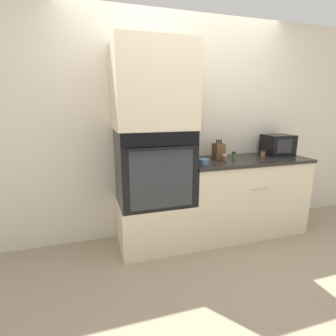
{
  "coord_description": "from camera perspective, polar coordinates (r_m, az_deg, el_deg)",
  "views": [
    {
      "loc": [
        -1.04,
        -2.29,
        1.51
      ],
      "look_at": [
        -0.26,
        0.21,
        0.89
      ],
      "focal_mm": 28.0,
      "sensor_mm": 36.0,
      "label": 1
    }
  ],
  "objects": [
    {
      "name": "bowl",
      "position": [
        2.77,
        7.73,
        1.4
      ],
      "size": [
        0.12,
        0.12,
        0.06
      ],
      "color": "#517599",
      "rests_on": "counter_unit"
    },
    {
      "name": "condiment_jar_mid",
      "position": [
        3.11,
        14.11,
        2.66
      ],
      "size": [
        0.05,
        0.05,
        0.09
      ],
      "color": "#427047",
      "rests_on": "counter_unit"
    },
    {
      "name": "oven_cabinet_upper",
      "position": [
        2.67,
        -3.28,
        17.26
      ],
      "size": [
        0.78,
        0.6,
        0.83
      ],
      "color": "beige",
      "rests_on": "wall_oven"
    },
    {
      "name": "wall_oven",
      "position": [
        2.74,
        -3.04,
        0.32
      ],
      "size": [
        0.75,
        0.64,
        0.77
      ],
      "color": "black",
      "rests_on": "oven_cabinet_base"
    },
    {
      "name": "wall_back",
      "position": [
        3.11,
        2.36,
        8.56
      ],
      "size": [
        8.0,
        0.05,
        2.5
      ],
      "color": "beige",
      "rests_on": "ground_plane"
    },
    {
      "name": "condiment_jar_near",
      "position": [
        3.0,
        12.2,
        2.23
      ],
      "size": [
        0.06,
        0.06,
        0.07
      ],
      "color": "brown",
      "rests_on": "counter_unit"
    },
    {
      "name": "microwave",
      "position": [
        3.55,
        22.77,
        4.68
      ],
      "size": [
        0.34,
        0.29,
        0.25
      ],
      "color": "black",
      "rests_on": "counter_unit"
    },
    {
      "name": "knife_block",
      "position": [
        3.11,
        10.93,
        3.7
      ],
      "size": [
        0.1,
        0.14,
        0.22
      ],
      "color": "brown",
      "rests_on": "counter_unit"
    },
    {
      "name": "ground_plane",
      "position": [
        2.93,
        6.46,
        -17.72
      ],
      "size": [
        12.0,
        12.0,
        0.0
      ],
      "primitive_type": "plane",
      "color": "gray"
    },
    {
      "name": "counter_unit",
      "position": [
        3.3,
        16.11,
        -5.77
      ],
      "size": [
        1.46,
        0.63,
        0.91
      ],
      "color": "beige",
      "rests_on": "ground_plane"
    },
    {
      "name": "condiment_jar_far",
      "position": [
        3.37,
        19.98,
        3.05
      ],
      "size": [
        0.06,
        0.06,
        0.08
      ],
      "color": "brown",
      "rests_on": "counter_unit"
    },
    {
      "name": "oven_cabinet_base",
      "position": [
        2.95,
        -2.9,
        -11.87
      ],
      "size": [
        0.78,
        0.6,
        0.51
      ],
      "color": "beige",
      "rests_on": "ground_plane"
    }
  ]
}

